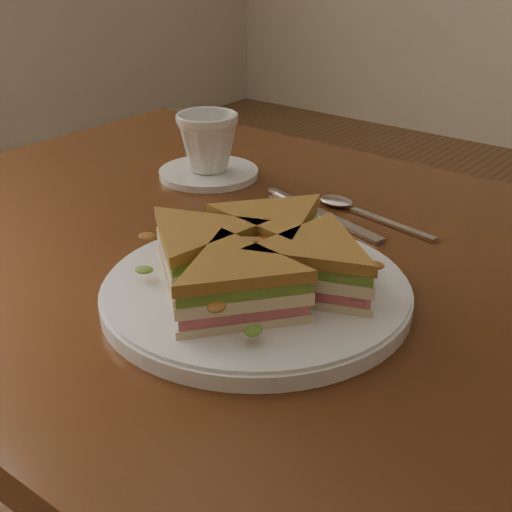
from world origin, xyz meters
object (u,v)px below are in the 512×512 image
object	(u,v)px
table	(286,332)
coffee_cup	(208,142)
knife	(318,213)
plate	(256,293)
saucer	(209,173)
sandwich_wedges	(256,261)
spoon	(349,207)

from	to	relation	value
table	coffee_cup	size ratio (longest dim) A/B	13.17
knife	coffee_cup	size ratio (longest dim) A/B	2.31
table	plate	bearing A→B (deg)	-71.73
knife	saucer	distance (m)	0.21
plate	knife	world-z (taller)	plate
plate	coffee_cup	bearing A→B (deg)	139.06
plate	saucer	xyz separation A→B (m)	(-0.29, 0.25, -0.00)
sandwich_wedges	coffee_cup	bearing A→B (deg)	139.06
table	knife	distance (m)	0.17
saucer	plate	bearing A→B (deg)	-40.94
table	spoon	world-z (taller)	spoon
table	knife	world-z (taller)	knife
spoon	coffee_cup	size ratio (longest dim) A/B	2.00
sandwich_wedges	coffee_cup	distance (m)	0.38
sandwich_wedges	plate	bearing A→B (deg)	75.96
plate	coffee_cup	xyz separation A→B (m)	(-0.29, 0.25, 0.04)
saucer	spoon	bearing A→B (deg)	4.02
knife	coffee_cup	bearing A→B (deg)	-170.56
plate	sandwich_wedges	bearing A→B (deg)	-104.04
sandwich_wedges	saucer	xyz separation A→B (m)	(-0.29, 0.25, -0.04)
spoon	sandwich_wedges	bearing A→B (deg)	-68.39
sandwich_wedges	saucer	size ratio (longest dim) A/B	2.04
saucer	knife	bearing A→B (deg)	-5.83
sandwich_wedges	spoon	xyz separation A→B (m)	(-0.05, 0.27, -0.04)
plate	spoon	world-z (taller)	plate
plate	coffee_cup	distance (m)	0.38
spoon	coffee_cup	distance (m)	0.24
saucer	coffee_cup	xyz separation A→B (m)	(0.00, 0.00, 0.05)
table	coffee_cup	distance (m)	0.33
sandwich_wedges	knife	xyz separation A→B (m)	(-0.08, 0.23, -0.04)
coffee_cup	spoon	bearing A→B (deg)	22.64
plate	sandwich_wedges	distance (m)	0.04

